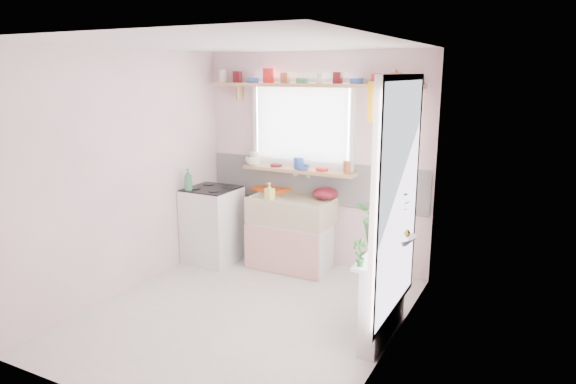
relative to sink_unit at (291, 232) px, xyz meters
The scene contains 19 objects.
room 1.31m from the sink_unit, 28.17° to the right, with size 3.20×3.20×3.20m.
sink_unit is the anchor object (origin of this frame).
cooker 0.98m from the sink_unit, 165.62° to the right, with size 0.58×0.58×0.93m.
radiator_ledge 1.82m from the sink_unit, 37.05° to the right, with size 0.22×0.95×0.78m.
windowsill 0.73m from the sink_unit, 90.00° to the left, with size 1.40×0.22×0.04m, color tan.
pine_shelf 1.70m from the sink_unit, 49.64° to the left, with size 2.52×0.24×0.04m, color tan.
shelf_crockery 1.77m from the sink_unit, 58.75° to the left, with size 2.47×0.11×0.12m.
sill_crockery 0.81m from the sink_unit, 90.00° to the left, with size 1.35×0.11×0.12m.
dish_tray 0.61m from the sink_unit, 151.16° to the left, with size 0.40×0.30×0.04m, color #D34D12.
colander 0.62m from the sink_unit, 17.40° to the left, with size 0.30×0.30×0.13m, color maroon.
jade_plant 1.74m from the sink_unit, 33.47° to the right, with size 0.46×0.40×0.51m, color #2E6C2B.
fruit_bowl 1.74m from the sink_unit, 29.20° to the right, with size 0.31×0.31×0.08m, color silver.
herb_pot 2.07m from the sink_unit, 47.68° to the right, with size 0.12×0.08×0.22m, color #2A6628.
soap_bottle_sink 0.58m from the sink_unit, 132.83° to the right, with size 0.09×0.09×0.19m, color #E9F26B.
sill_cup 1.00m from the sink_unit, 168.47° to the left, with size 0.13×0.13×0.10m, color beige.
sill_bowl 0.77m from the sink_unit, 61.27° to the left, with size 0.17×0.17×0.05m, color #3659B1.
shelf_vase 2.11m from the sink_unit, 12.16° to the left, with size 0.14×0.14×0.15m, color brown.
cooker_bottle 1.35m from the sink_unit, 157.44° to the right, with size 0.10×0.10×0.26m, color #3C7951.
fruit 1.75m from the sink_unit, 28.92° to the right, with size 0.20×0.14×0.10m.
Camera 1 is at (2.45, -3.83, 2.26)m, focal length 32.00 mm.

